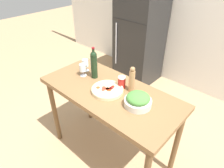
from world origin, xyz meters
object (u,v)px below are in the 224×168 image
homemade_pizza (107,90)px  salt_canister (122,82)px  wine_glass_far (85,64)px  pepper_mill (132,80)px  salad_bowl (138,100)px  wine_glass_near (83,68)px  wine_bottle (94,64)px  refrigerator (140,38)px

homemade_pizza → salt_canister: bearing=70.7°
wine_glass_far → pepper_mill: (0.63, 0.04, 0.04)m
pepper_mill → salt_canister: pepper_mill is taller
salt_canister → wine_glass_far: bearing=-177.7°
pepper_mill → salt_canister: size_ratio=2.23×
pepper_mill → salad_bowl: (0.18, -0.14, -0.07)m
wine_glass_near → salt_canister: 0.47m
wine_bottle → refrigerator: bearing=108.5°
wine_glass_near → salad_bowl: bearing=-1.2°
refrigerator → pepper_mill: size_ratio=6.28×
refrigerator → salad_bowl: 2.05m
salt_canister → homemade_pizza: bearing=-109.3°
wine_bottle → wine_glass_near: bearing=-152.4°
wine_glass_near → pepper_mill: (0.57, 0.13, 0.04)m
pepper_mill → homemade_pizza: (-0.16, -0.17, -0.11)m
wine_glass_far → homemade_pizza: wine_glass_far is taller
homemade_pizza → wine_glass_far: bearing=164.3°
refrigerator → salt_canister: (0.88, -1.55, 0.18)m
wine_bottle → wine_glass_far: 0.20m
wine_bottle → salt_canister: wine_bottle is taller
wine_bottle → homemade_pizza: size_ratio=1.11×
wine_glass_near → homemade_pizza: size_ratio=0.44×
salt_canister → salad_bowl: bearing=-23.9°
refrigerator → wine_glass_far: size_ratio=11.91×
refrigerator → pepper_mill: 1.84m
wine_glass_far → homemade_pizza: (0.47, -0.13, -0.07)m
wine_glass_near → salt_canister: (0.46, 0.11, -0.03)m
pepper_mill → refrigerator: bearing=122.8°
wine_glass_far → wine_bottle: bearing=-10.0°
refrigerator → wine_glass_near: refrigerator is taller
wine_bottle → wine_glass_near: size_ratio=2.49×
refrigerator → homemade_pizza: (0.82, -1.70, 0.14)m
refrigerator → salt_canister: size_ratio=13.98×
wine_glass_near → refrigerator: bearing=104.2°
wine_glass_near → wine_glass_far: (-0.06, 0.09, 0.00)m
salad_bowl → salt_canister: size_ratio=2.05×
wine_bottle → wine_glass_far: wine_bottle is taller
wine_bottle → pepper_mill: (0.45, 0.07, -0.03)m
wine_glass_far → homemade_pizza: bearing=-15.7°
wine_glass_near → homemade_pizza: bearing=-5.5°
wine_glass_near → wine_glass_far: same height
salad_bowl → salt_canister: 0.32m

